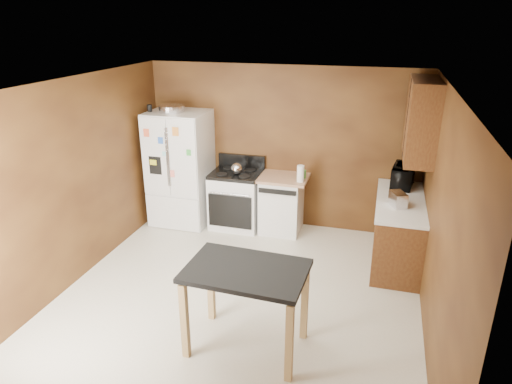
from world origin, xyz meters
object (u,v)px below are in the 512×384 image
at_px(kettle, 237,169).
at_px(toaster, 398,199).
at_px(paper_towel, 300,174).
at_px(pen_cup, 150,108).
at_px(green_canister, 302,174).
at_px(refrigerator, 180,168).
at_px(island, 246,282).
at_px(microwave, 403,177).
at_px(roasting_pan, 172,109).
at_px(gas_range, 237,199).
at_px(dishwasher, 282,203).

relative_size(kettle, toaster, 0.71).
bearing_deg(paper_towel, pen_cup, -178.70).
height_order(green_canister, refrigerator, refrigerator).
xyz_separation_m(green_canister, refrigerator, (-1.93, -0.12, -0.05)).
height_order(toaster, island, toaster).
bearing_deg(island, microwave, 62.18).
bearing_deg(green_canister, roasting_pan, -176.11).
relative_size(green_canister, gas_range, 0.11).
xyz_separation_m(paper_towel, toaster, (1.36, -0.59, -0.02)).
height_order(pen_cup, island, pen_cup).
relative_size(toaster, gas_range, 0.23).
xyz_separation_m(roasting_pan, pen_cup, (-0.32, -0.09, 0.00)).
height_order(green_canister, gas_range, gas_range).
relative_size(pen_cup, island, 0.09).
bearing_deg(microwave, gas_range, 99.95).
height_order(toaster, dishwasher, toaster).
bearing_deg(roasting_pan, gas_range, 4.35).
relative_size(refrigerator, dishwasher, 2.02).
height_order(kettle, paper_towel, paper_towel).
relative_size(green_canister, island, 0.10).
bearing_deg(island, refrigerator, 125.64).
relative_size(green_canister, refrigerator, 0.06).
bearing_deg(gas_range, roasting_pan, -175.65).
height_order(microwave, gas_range, microwave).
relative_size(green_canister, microwave, 0.23).
bearing_deg(gas_range, toaster, -16.40).
xyz_separation_m(kettle, dishwasher, (0.68, 0.11, -0.54)).
bearing_deg(microwave, dishwasher, 99.81).
bearing_deg(paper_towel, dishwasher, 155.49).
bearing_deg(microwave, toaster, -176.64).
relative_size(roasting_pan, pen_cup, 3.70).
bearing_deg(roasting_pan, paper_towel, -1.11).
distance_m(roasting_pan, green_canister, 2.20).
bearing_deg(paper_towel, green_canister, 90.38).
bearing_deg(roasting_pan, green_canister, 3.89).
xyz_separation_m(green_canister, dishwasher, (-0.30, -0.04, -0.50)).
relative_size(pen_cup, kettle, 0.60).
bearing_deg(roasting_pan, island, -53.17).
xyz_separation_m(roasting_pan, microwave, (3.44, 0.14, -0.81)).
height_order(roasting_pan, dishwasher, roasting_pan).
bearing_deg(kettle, toaster, -14.62).
relative_size(microwave, dishwasher, 0.57).
xyz_separation_m(green_canister, microwave, (1.43, 0.01, 0.09)).
xyz_separation_m(microwave, island, (-1.46, -2.78, -0.28)).
relative_size(roasting_pan, microwave, 0.78).
relative_size(pen_cup, microwave, 0.21).
bearing_deg(pen_cup, gas_range, 7.28).
distance_m(dishwasher, island, 2.76).
bearing_deg(toaster, paper_towel, 132.61).
distance_m(gas_range, dishwasher, 0.72).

